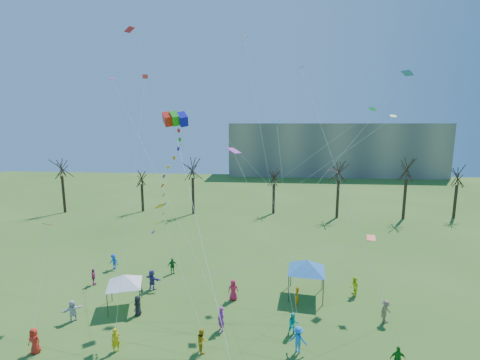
# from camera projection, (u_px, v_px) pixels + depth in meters

# --- Properties ---
(distant_building) EXTENTS (60.00, 14.00, 15.00)m
(distant_building) POSITION_uv_depth(u_px,v_px,m) (333.00, 149.00, 97.86)
(distant_building) COLOR gray
(distant_building) RESTS_ON ground
(bare_tree_row) EXTENTS (69.17, 7.44, 10.02)m
(bare_tree_row) POSITION_uv_depth(u_px,v_px,m) (265.00, 176.00, 53.92)
(bare_tree_row) COLOR black
(bare_tree_row) RESTS_ON ground
(big_box_kite) EXTENTS (4.10, 6.69, 17.76)m
(big_box_kite) POSITION_uv_depth(u_px,v_px,m) (171.00, 184.00, 24.85)
(big_box_kite) COLOR red
(big_box_kite) RESTS_ON ground
(canopy_tent_white) EXTENTS (3.55, 3.55, 2.81)m
(canopy_tent_white) POSITION_uv_depth(u_px,v_px,m) (124.00, 280.00, 27.15)
(canopy_tent_white) COLOR #3F3F44
(canopy_tent_white) RESTS_ON ground
(canopy_tent_blue) EXTENTS (4.34, 4.34, 3.28)m
(canopy_tent_blue) POSITION_uv_depth(u_px,v_px,m) (307.00, 265.00, 28.96)
(canopy_tent_blue) COLOR #3F3F44
(canopy_tent_blue) RESTS_ON ground
(festival_crowd) EXTENTS (26.16, 13.57, 1.86)m
(festival_crowd) POSITION_uv_depth(u_px,v_px,m) (207.00, 302.00, 26.59)
(festival_crowd) COLOR red
(festival_crowd) RESTS_ON ground
(small_kites_aloft) EXTENTS (30.06, 19.08, 33.15)m
(small_kites_aloft) POSITION_uv_depth(u_px,v_px,m) (240.00, 136.00, 27.78)
(small_kites_aloft) COLOR orange
(small_kites_aloft) RESTS_ON ground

